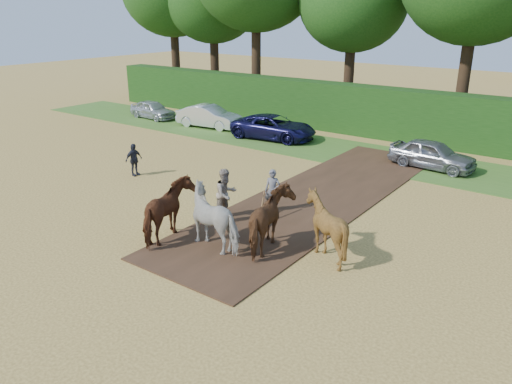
% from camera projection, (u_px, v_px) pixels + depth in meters
% --- Properties ---
extents(ground, '(120.00, 120.00, 0.00)m').
position_uv_depth(ground, '(172.00, 249.00, 16.31)').
color(ground, gold).
rests_on(ground, ground).
extents(earth_strip, '(4.50, 17.00, 0.05)m').
position_uv_depth(earth_strip, '(319.00, 197.00, 20.77)').
color(earth_strip, '#472D1C').
rests_on(earth_strip, ground).
extents(grass_verge, '(50.00, 5.00, 0.03)m').
position_uv_depth(grass_verge, '(359.00, 154.00, 26.91)').
color(grass_verge, '#38601E').
rests_on(grass_verge, ground).
extents(hedgerow, '(46.00, 1.60, 3.00)m').
position_uv_depth(hedgerow, '(393.00, 114.00, 29.80)').
color(hedgerow, '#14380F').
rests_on(hedgerow, ground).
extents(spectator_near, '(0.91, 1.07, 1.93)m').
position_uv_depth(spectator_near, '(226.00, 194.00, 18.38)').
color(spectator_near, '#C3B299').
rests_on(spectator_near, ground).
extents(spectator_far, '(0.44, 0.93, 1.53)m').
position_uv_depth(spectator_far, '(134.00, 160.00, 23.29)').
color(spectator_far, '#23252F').
rests_on(spectator_far, ground).
extents(plough_team, '(6.77, 5.71, 2.03)m').
position_uv_depth(plough_team, '(246.00, 218.00, 16.12)').
color(plough_team, '#5C2F17').
rests_on(plough_team, ground).
extents(parked_cars, '(35.89, 3.20, 1.47)m').
position_uv_depth(parked_cars, '(340.00, 138.00, 27.51)').
color(parked_cars, '#B6BABD').
rests_on(parked_cars, ground).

